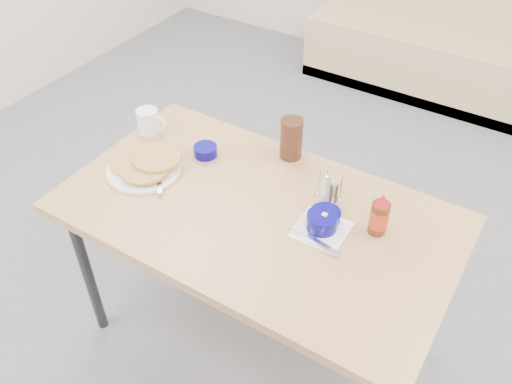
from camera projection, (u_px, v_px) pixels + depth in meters
The scene contains 11 objects.
ground at pixel (225, 379), 2.25m from camera, with size 6.00×6.00×0.00m, color slate.
booth_bench at pixel (447, 44), 3.80m from camera, with size 1.90×0.56×1.22m.
dining_table at pixel (257, 223), 1.95m from camera, with size 1.40×0.80×0.76m.
pancake_plate at pixel (145, 166), 2.07m from camera, with size 0.30×0.29×0.05m.
coffee_mug at pixel (149, 121), 2.24m from camera, with size 0.13×0.09×0.10m.
grits_setting at pixel (322, 224), 1.82m from camera, with size 0.20×0.18×0.07m.
creamer_bowl at pixel (205, 151), 2.14m from camera, with size 0.09×0.09×0.04m.
butter_bowl at pixel (325, 217), 1.85m from camera, with size 0.11×0.11×0.05m.
amber_tumbler at pixel (291, 139), 2.10m from camera, with size 0.09×0.09×0.17m, color #3A1F12.
condiment_caddy at pixel (330, 189), 1.94m from camera, with size 0.10×0.08×0.11m.
syrup_bottle at pixel (379, 216), 1.79m from camera, with size 0.06×0.06×0.17m.
Camera 1 is at (0.74, -0.94, 2.06)m, focal length 38.00 mm.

